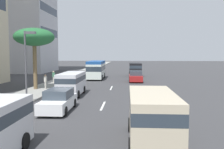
% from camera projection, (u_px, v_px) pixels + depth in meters
% --- Properties ---
extents(ground_plane, '(198.00, 198.00, 0.00)m').
position_uv_depth(ground_plane, '(114.00, 81.00, 35.52)').
color(ground_plane, '#38383A').
extents(sidewalk_right, '(162.00, 3.41, 0.15)m').
position_uv_depth(sidewalk_right, '(63.00, 81.00, 35.99)').
color(sidewalk_right, gray).
rests_on(sidewalk_right, ground_plane).
extents(lane_stripe_mid, '(3.20, 0.16, 0.01)m').
position_uv_depth(lane_stripe_mid, '(103.00, 106.00, 18.95)').
color(lane_stripe_mid, silver).
rests_on(lane_stripe_mid, ground_plane).
extents(lane_stripe_far, '(3.20, 0.16, 0.01)m').
position_uv_depth(lane_stripe_far, '(111.00, 88.00, 28.74)').
color(lane_stripe_far, silver).
rests_on(lane_stripe_far, ground_plane).
extents(minibus_lead, '(6.71, 2.42, 2.87)m').
position_uv_depth(minibus_lead, '(96.00, 69.00, 38.83)').
color(minibus_lead, silver).
rests_on(minibus_lead, ground_plane).
extents(car_second, '(4.42, 1.85, 1.54)m').
position_uv_depth(car_second, '(59.00, 101.00, 17.25)').
color(car_second, white).
rests_on(car_second, ground_plane).
extents(van_third, '(5.08, 2.05, 2.20)m').
position_uv_depth(van_third, '(72.00, 82.00, 23.59)').
color(van_third, silver).
rests_on(van_third, ground_plane).
extents(car_fourth, '(4.42, 1.92, 1.60)m').
position_uv_depth(car_fourth, '(136.00, 76.00, 35.07)').
color(car_fourth, '#A51E1E').
rests_on(car_fourth, ground_plane).
extents(van_fifth, '(4.79, 2.23, 2.37)m').
position_uv_depth(van_fifth, '(135.00, 69.00, 43.56)').
color(van_fifth, black).
rests_on(van_fifth, ground_plane).
extents(van_sixth, '(5.05, 2.17, 2.28)m').
position_uv_depth(van_sixth, '(152.00, 114.00, 11.06)').
color(van_sixth, beige).
rests_on(van_sixth, ground_plane).
extents(pedestrian_near_lamp, '(0.36, 0.39, 1.55)m').
position_uv_depth(pedestrian_near_lamp, '(53.00, 76.00, 33.03)').
color(pedestrian_near_lamp, beige).
rests_on(pedestrian_near_lamp, sidewalk_right).
extents(pedestrian_by_tree, '(0.35, 0.26, 1.60)m').
position_uv_depth(pedestrian_by_tree, '(45.00, 81.00, 27.00)').
color(pedestrian_by_tree, beige).
rests_on(pedestrian_by_tree, sidewalk_right).
extents(palm_tree, '(4.36, 4.36, 6.69)m').
position_uv_depth(palm_tree, '(34.00, 38.00, 26.50)').
color(palm_tree, brown).
rests_on(palm_tree, sidewalk_right).
extents(street_lamp, '(0.24, 0.97, 5.72)m').
position_uv_depth(street_lamp, '(27.00, 57.00, 19.57)').
color(street_lamp, '#4C4C51').
rests_on(street_lamp, sidewalk_right).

